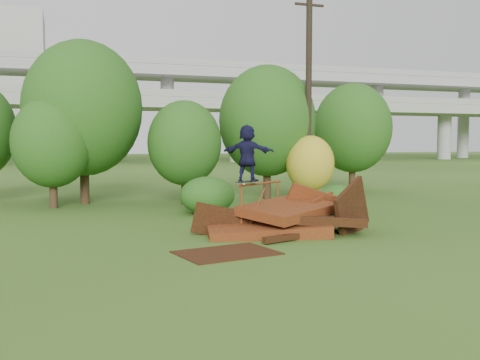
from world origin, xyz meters
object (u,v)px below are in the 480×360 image
object	(u,v)px
scrap_pile	(287,220)
utility_pole	(309,94)
flat_plate	(227,253)
skater	(247,153)

from	to	relation	value
scrap_pile	utility_pole	xyz separation A→B (m)	(4.34, 7.63, 4.54)
utility_pole	scrap_pile	bearing A→B (deg)	-119.64
scrap_pile	flat_plate	bearing A→B (deg)	-138.97
skater	scrap_pile	bearing A→B (deg)	-165.08
scrap_pile	utility_pole	size ratio (longest dim) A/B	0.59
utility_pole	flat_plate	bearing A→B (deg)	-125.04
flat_plate	utility_pole	size ratio (longest dim) A/B	0.24
skater	flat_plate	world-z (taller)	skater
skater	flat_plate	distance (m)	3.86
skater	flat_plate	size ratio (longest dim) A/B	0.72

